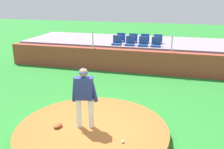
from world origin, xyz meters
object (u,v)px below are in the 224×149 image
baseball (123,142)px  stadium_chair_3 (156,44)px  pitcher (84,93)px  stadium_chair_1 (130,42)px  stadium_chair_6 (145,40)px  stadium_chair_2 (143,43)px  stadium_chair_4 (121,39)px  stadium_chair_0 (117,42)px  stadium_chair_7 (158,41)px  fielding_glove (58,126)px  stadium_chair_5 (133,40)px

baseball → stadium_chair_3: bearing=89.7°
pitcher → baseball: pitcher is taller
stadium_chair_1 → stadium_chair_6: size_ratio=1.00×
stadium_chair_2 → stadium_chair_3: same height
baseball → stadium_chair_4: stadium_chair_4 is taller
stadium_chair_0 → stadium_chair_4: same height
stadium_chair_2 → stadium_chair_6: same height
stadium_chair_1 → stadium_chair_7: (1.42, 0.93, 0.00)m
fielding_glove → stadium_chair_5: 8.56m
fielding_glove → stadium_chair_4: stadium_chair_4 is taller
stadium_chair_2 → stadium_chair_6: 0.95m
baseball → stadium_chair_3: stadium_chair_3 is taller
stadium_chair_2 → stadium_chair_4: (-1.45, 0.95, 0.00)m
fielding_glove → stadium_chair_6: (1.28, 8.51, 1.07)m
fielding_glove → stadium_chair_2: stadium_chair_2 is taller
fielding_glove → stadium_chair_6: bearing=-174.5°
stadium_chair_4 → stadium_chair_2: bearing=146.7°
stadium_chair_0 → stadium_chair_5: 1.16m
stadium_chair_7 → stadium_chair_1: bearing=33.3°
stadium_chair_3 → stadium_chair_4: size_ratio=1.00×
stadium_chair_5 → baseball: bearing=98.8°
stadium_chair_0 → stadium_chair_3: size_ratio=1.00×
stadium_chair_5 → stadium_chair_7: size_ratio=1.00×
pitcher → stadium_chair_1: 7.34m
stadium_chair_3 → stadium_chair_4: same height
stadium_chair_3 → stadium_chair_0: bearing=0.9°
stadium_chair_5 → stadium_chair_6: size_ratio=1.00×
stadium_chair_0 → stadium_chair_6: same height
stadium_chair_6 → stadium_chair_3: bearing=128.3°
stadium_chair_4 → stadium_chair_0: bearing=89.4°
pitcher → fielding_glove: size_ratio=5.94×
stadium_chair_6 → stadium_chair_5: bearing=3.8°
pitcher → stadium_chair_6: size_ratio=3.56×
stadium_chair_4 → stadium_chair_5: 0.73m
stadium_chair_4 → stadium_chair_5: size_ratio=1.00×
pitcher → stadium_chair_2: size_ratio=3.56×
baseball → stadium_chair_2: bearing=94.6°
stadium_chair_3 → stadium_chair_7: size_ratio=1.00×
stadium_chair_5 → stadium_chair_4: bearing=-3.5°
stadium_chair_0 → stadium_chair_5: bearing=-129.3°
stadium_chair_0 → stadium_chair_3: 2.14m
stadium_chair_2 → stadium_chair_7: size_ratio=1.00×
stadium_chair_4 → stadium_chair_6: same height
fielding_glove → stadium_chair_1: (0.60, 7.58, 1.07)m
fielding_glove → stadium_chair_6: stadium_chair_6 is taller
baseball → pitcher: bearing=156.6°
pitcher → stadium_chair_0: 7.38m
fielding_glove → stadium_chair_6: size_ratio=0.60×
fielding_glove → stadium_chair_4: 8.58m
stadium_chair_0 → stadium_chair_3: same height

